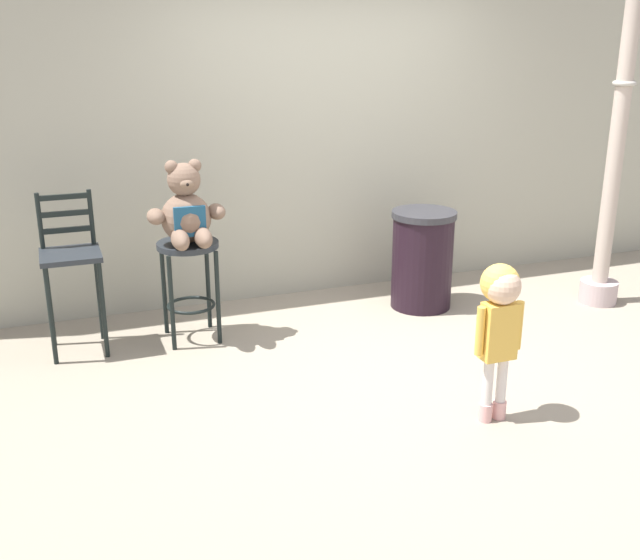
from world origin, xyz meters
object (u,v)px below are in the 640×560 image
Objects in this scene: bar_stool_with_teddy at (189,269)px; bar_chair_empty at (71,263)px; child_walking at (500,309)px; lamppost at (615,155)px; teddy_bear at (187,213)px; trash_bin at (422,259)px.

bar_chair_empty is (-0.78, 0.07, 0.11)m from bar_stool_with_teddy.
bar_stool_with_teddy is 2.25m from child_walking.
bar_stool_with_teddy is 0.66× the size of bar_chair_empty.
lamppost is at bearing -7.10° from bar_stool_with_teddy.
teddy_bear is at bearing -90.00° from bar_stool_with_teddy.
teddy_bear is 3.28m from lamppost.
bar_chair_empty reaches higher than child_walking.
bar_stool_with_teddy is 1.85m from trash_bin.
bar_stool_with_teddy is 3.34m from lamppost.
lamppost is (3.25, -0.40, 0.68)m from bar_stool_with_teddy.
teddy_bear is at bearing 173.37° from lamppost.
trash_bin is 1.67m from lamppost.
child_walking is at bearing -104.67° from trash_bin.
lamppost reaches higher than bar_chair_empty.
bar_stool_with_teddy is 0.41m from teddy_bear.
trash_bin is at bearing 0.52° from bar_stool_with_teddy.
lamppost is (1.87, 1.36, 0.53)m from child_walking.
child_walking reaches higher than trash_bin.
bar_stool_with_teddy is 0.92× the size of trash_bin.
lamppost reaches higher than trash_bin.
child_walking is 2.84m from bar_chair_empty.
bar_chair_empty is at bearing 172.64° from teddy_bear.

